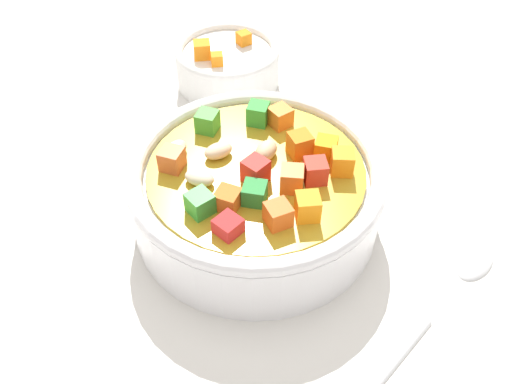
# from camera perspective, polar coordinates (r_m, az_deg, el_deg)

# --- Properties ---
(ground_plane) EXTENTS (1.40, 1.40, 0.02)m
(ground_plane) POSITION_cam_1_polar(r_m,az_deg,el_deg) (0.41, 0.00, -3.68)
(ground_plane) COLOR silver
(soup_bowl_main) EXTENTS (0.18, 0.18, 0.07)m
(soup_bowl_main) POSITION_cam_1_polar(r_m,az_deg,el_deg) (0.39, 0.01, 0.29)
(soup_bowl_main) COLOR white
(soup_bowl_main) RESTS_ON ground_plane
(spoon) EXTENTS (0.16, 0.15, 0.01)m
(spoon) POSITION_cam_1_polar(r_m,az_deg,el_deg) (0.37, 18.94, -11.30)
(spoon) COLOR silver
(spoon) RESTS_ON ground_plane
(side_bowl_small) EXTENTS (0.10, 0.10, 0.05)m
(side_bowl_small) POSITION_cam_1_polar(r_m,az_deg,el_deg) (0.54, -3.05, 13.47)
(side_bowl_small) COLOR white
(side_bowl_small) RESTS_ON ground_plane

